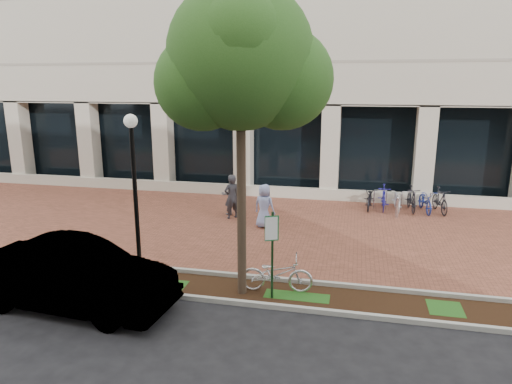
% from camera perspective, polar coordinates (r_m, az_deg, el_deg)
% --- Properties ---
extents(ground, '(120.00, 120.00, 0.00)m').
position_cam_1_polar(ground, '(16.72, 1.07, -4.40)').
color(ground, black).
rests_on(ground, ground).
extents(brick_plaza, '(40.00, 9.00, 0.01)m').
position_cam_1_polar(brick_plaza, '(16.72, 1.07, -4.39)').
color(brick_plaza, brown).
rests_on(brick_plaza, ground).
extents(planting_strip, '(40.00, 1.50, 0.01)m').
position_cam_1_polar(planting_strip, '(11.97, -4.04, -11.97)').
color(planting_strip, black).
rests_on(planting_strip, ground).
extents(curb_plaza_side, '(40.00, 0.12, 0.12)m').
position_cam_1_polar(curb_plaza_side, '(12.60, -3.06, -10.32)').
color(curb_plaza_side, '#A3A49A').
rests_on(curb_plaza_side, ground).
extents(curb_street_side, '(40.00, 0.12, 0.12)m').
position_cam_1_polar(curb_street_side, '(11.31, -5.15, -13.31)').
color(curb_street_side, '#A3A49A').
rests_on(curb_street_side, ground).
extents(parking_sign, '(0.34, 0.07, 2.21)m').
position_cam_1_polar(parking_sign, '(10.91, 2.04, -6.49)').
color(parking_sign, '#14381A').
rests_on(parking_sign, ground).
extents(lamppost, '(0.36, 0.36, 4.36)m').
position_cam_1_polar(lamppost, '(12.62, -14.92, 0.76)').
color(lamppost, black).
rests_on(lamppost, ground).
extents(street_tree, '(3.96, 3.30, 7.37)m').
position_cam_1_polar(street_tree, '(10.58, -1.64, 15.43)').
color(street_tree, '#483729').
rests_on(street_tree, ground).
extents(locked_bicycle, '(1.89, 0.87, 0.96)m').
position_cam_1_polar(locked_bicycle, '(11.64, 2.60, -10.16)').
color(locked_bicycle, silver).
rests_on(locked_bicycle, ground).
extents(pedestrian_left, '(0.73, 0.72, 1.70)m').
position_cam_1_polar(pedestrian_left, '(17.60, -3.06, -0.63)').
color(pedestrian_left, '#2B2B30').
rests_on(pedestrian_left, ground).
extents(pedestrian_mid, '(0.98, 0.91, 1.62)m').
position_cam_1_polar(pedestrian_mid, '(18.12, -3.13, -0.33)').
color(pedestrian_mid, '#5B5A5F').
rests_on(pedestrian_mid, ground).
extents(pedestrian_right, '(0.90, 0.71, 1.61)m').
position_cam_1_polar(pedestrian_right, '(16.46, 1.05, -1.77)').
color(pedestrian_right, '#8391C3').
rests_on(pedestrian_right, ground).
extents(bollard, '(0.12, 0.12, 0.85)m').
position_cam_1_polar(bollard, '(18.57, 17.24, -1.80)').
color(bollard, '#B0AFB4').
rests_on(bollard, ground).
extents(bike_rack_cluster, '(3.52, 1.83, 1.03)m').
position_cam_1_polar(bike_rack_cluster, '(19.67, 17.99, -0.85)').
color(bike_rack_cluster, black).
rests_on(bike_rack_cluster, ground).
extents(sedan_near_curb, '(4.91, 2.04, 1.58)m').
position_cam_1_polar(sedan_near_curb, '(11.56, -21.85, -9.67)').
color(sedan_near_curb, silver).
rests_on(sedan_near_curb, ground).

